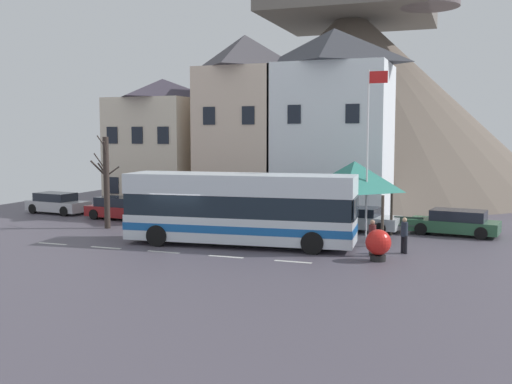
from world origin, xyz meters
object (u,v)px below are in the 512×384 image
object	(u,v)px
townhouse_02	(333,124)
harbour_buoy	(378,243)
townhouse_01	(245,125)
transit_bus	(240,210)
parked_car_00	(356,219)
parked_car_04	(455,223)
pedestrian_01	(372,236)
flagpole	(369,145)
parked_car_03	(121,208)
hilltop_castle	(351,91)
townhouse_00	(163,144)
bare_tree_00	(106,181)
parked_car_02	(222,212)
bus_shelter	(354,176)
pedestrian_00	(404,234)
parked_car_01	(57,203)
public_bench	(408,225)

from	to	relation	value
townhouse_02	harbour_buoy	bearing A→B (deg)	-69.05
townhouse_01	transit_bus	bearing A→B (deg)	-70.35
transit_bus	parked_car_00	world-z (taller)	transit_bus
parked_car_04	pedestrian_01	world-z (taller)	pedestrian_01
townhouse_01	flagpole	bearing A→B (deg)	-40.87
parked_car_03	pedestrian_01	distance (m)	17.40
hilltop_castle	harbour_buoy	world-z (taller)	hilltop_castle
townhouse_01	harbour_buoy	size ratio (longest dim) A/B	8.82
townhouse_00	bare_tree_00	world-z (taller)	townhouse_00
parked_car_04	parked_car_02	bearing A→B (deg)	8.64
bus_shelter	pedestrian_00	size ratio (longest dim) A/B	2.44
transit_bus	harbour_buoy	size ratio (longest dim) A/B	8.35
parked_car_01	public_bench	bearing A→B (deg)	6.60
transit_bus	pedestrian_00	world-z (taller)	transit_bus
pedestrian_01	bare_tree_00	size ratio (longest dim) A/B	0.31
hilltop_castle	bare_tree_00	xyz separation A→B (m)	(-8.46, -26.18, -6.42)
bus_shelter	parked_car_01	size ratio (longest dim) A/B	0.88
pedestrian_00	public_bench	bearing A→B (deg)	93.96
townhouse_00	parked_car_03	world-z (taller)	townhouse_00
flagpole	pedestrian_00	bearing A→B (deg)	-47.69
parked_car_02	bus_shelter	bearing A→B (deg)	-27.08
bare_tree_00	townhouse_00	bearing A→B (deg)	99.17
townhouse_00	transit_bus	world-z (taller)	townhouse_00
bare_tree_00	hilltop_castle	bearing A→B (deg)	72.10
townhouse_00	flagpole	bearing A→B (deg)	-29.08
townhouse_00	bus_shelter	world-z (taller)	townhouse_00
parked_car_02	pedestrian_01	world-z (taller)	pedestrian_01
parked_car_00	bare_tree_00	size ratio (longest dim) A/B	0.92
bus_shelter	parked_car_00	size ratio (longest dim) A/B	0.82
townhouse_00	parked_car_00	world-z (taller)	townhouse_00
hilltop_castle	flagpole	xyz separation A→B (m)	(5.88, -25.65, -4.36)
townhouse_01	flagpole	world-z (taller)	townhouse_01
pedestrian_00	parked_car_02	bearing A→B (deg)	152.40
parked_car_03	transit_bus	bearing A→B (deg)	-24.35
townhouse_00	townhouse_02	size ratio (longest dim) A/B	0.78
bus_shelter	public_bench	xyz separation A→B (m)	(2.41, 2.53, -2.66)
townhouse_01	townhouse_02	size ratio (longest dim) A/B	1.00
townhouse_00	flagpole	size ratio (longest dim) A/B	1.10
townhouse_00	transit_bus	bearing A→B (deg)	-48.42
parked_car_01	pedestrian_01	distance (m)	22.89
transit_bus	townhouse_02	bearing A→B (deg)	74.79
townhouse_01	bus_shelter	world-z (taller)	townhouse_01
townhouse_01	parked_car_00	size ratio (longest dim) A/B	2.44
bus_shelter	parked_car_00	world-z (taller)	bus_shelter
parked_car_02	parked_car_04	bearing A→B (deg)	-8.05
townhouse_00	bare_tree_00	xyz separation A→B (m)	(1.51, -9.35, -1.88)
townhouse_02	hilltop_castle	size ratio (longest dim) A/B	0.33
hilltop_castle	pedestrian_01	size ratio (longest dim) A/B	22.24
parked_car_04	pedestrian_01	size ratio (longest dim) A/B	2.97
pedestrian_01	parked_car_01	bearing A→B (deg)	162.19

